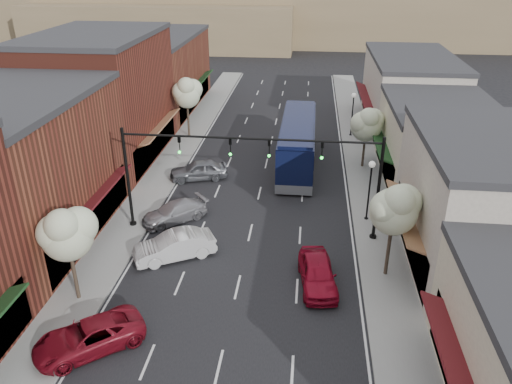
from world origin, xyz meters
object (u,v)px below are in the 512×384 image
(coach_bus, at_px, (298,142))
(parked_car_c, at_px, (174,212))
(signal_mast_left, at_px, (162,165))
(parked_car_d, at_px, (199,170))
(lamp_post_far, at_px, (353,107))
(tree_left_near, at_px, (67,232))
(parked_car_a, at_px, (89,337))
(parked_car_b, at_px, (174,246))
(red_hatchback, at_px, (317,273))
(signal_mast_right, at_px, (341,172))
(lamp_post_near, at_px, (370,181))
(tree_left_far, at_px, (187,92))
(tree_right_near, at_px, (395,208))
(tree_right_far, at_px, (367,123))

(coach_bus, height_order, parked_car_c, coach_bus)
(signal_mast_left, xyz_separation_m, parked_car_d, (0.42, 8.14, -3.83))
(lamp_post_far, bearing_deg, parked_car_d, -137.61)
(tree_left_near, height_order, parked_car_a, tree_left_near)
(parked_car_b, bearing_deg, red_hatchback, 48.96)
(coach_bus, height_order, parked_car_b, coach_bus)
(signal_mast_right, bearing_deg, lamp_post_far, 83.78)
(signal_mast_right, height_order, coach_bus, signal_mast_right)
(lamp_post_near, bearing_deg, lamp_post_far, 90.00)
(tree_left_far, distance_m, lamp_post_near, 22.33)
(lamp_post_near, xyz_separation_m, red_hatchback, (-3.41, -7.82, -2.20))
(signal_mast_right, distance_m, tree_right_near, 4.89)
(tree_right_far, height_order, coach_bus, tree_right_far)
(tree_left_near, relative_size, parked_car_d, 1.22)
(lamp_post_near, bearing_deg, tree_right_far, 86.69)
(tree_right_near, xyz_separation_m, parked_car_d, (-13.54, 12.19, -3.66))
(parked_car_d, bearing_deg, parked_car_c, -19.10)
(signal_mast_right, relative_size, parked_car_a, 1.62)
(lamp_post_far, xyz_separation_m, parked_car_c, (-13.18, -18.96, -2.33))
(tree_left_far, bearing_deg, coach_bus, -28.35)
(signal_mast_left, bearing_deg, signal_mast_right, 0.00)
(coach_bus, relative_size, red_hatchback, 2.77)
(signal_mast_left, xyz_separation_m, coach_bus, (8.29, 12.06, -2.56))
(red_hatchback, height_order, parked_car_d, red_hatchback)
(parked_car_c, bearing_deg, tree_left_far, 149.36)
(red_hatchback, xyz_separation_m, parked_car_c, (-9.77, 6.36, -0.13))
(tree_left_far, height_order, parked_car_b, tree_left_far)
(tree_right_far, bearing_deg, signal_mast_left, -139.46)
(lamp_post_far, height_order, parked_car_c, lamp_post_far)
(lamp_post_near, bearing_deg, parked_car_a, -135.12)
(signal_mast_right, height_order, parked_car_a, signal_mast_right)
(signal_mast_right, relative_size, coach_bus, 0.63)
(signal_mast_left, height_order, parked_car_c, signal_mast_left)
(tree_left_far, xyz_separation_m, parked_car_a, (2.05, -29.38, -3.90))
(lamp_post_near, relative_size, lamp_post_far, 1.00)
(lamp_post_far, xyz_separation_m, red_hatchback, (-3.41, -25.32, -2.20))
(lamp_post_near, distance_m, red_hatchback, 8.81)
(tree_left_far, xyz_separation_m, parked_car_b, (4.05, -21.40, -3.80))
(lamp_post_far, bearing_deg, parked_car_c, -124.81)
(parked_car_c, relative_size, parked_car_d, 1.00)
(tree_left_far, bearing_deg, red_hatchback, -61.48)
(signal_mast_right, xyz_separation_m, tree_right_near, (2.73, -4.05, -0.17))
(parked_car_d, bearing_deg, lamp_post_far, 114.76)
(tree_left_far, bearing_deg, lamp_post_near, -43.89)
(lamp_post_far, distance_m, red_hatchback, 25.64)
(tree_right_far, relative_size, tree_left_near, 0.95)
(tree_right_near, relative_size, red_hatchback, 1.26)
(lamp_post_near, bearing_deg, tree_right_near, -85.23)
(tree_right_near, xyz_separation_m, parked_car_b, (-12.55, 0.60, -3.64))
(parked_car_c, bearing_deg, red_hatchback, 16.64)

